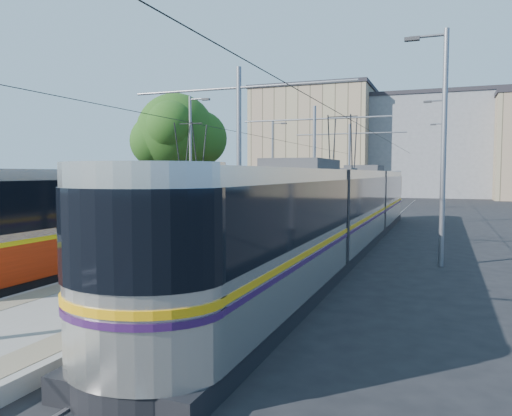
% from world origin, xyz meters
% --- Properties ---
extents(ground, '(160.00, 160.00, 0.00)m').
position_xyz_m(ground, '(0.00, 0.00, 0.00)').
color(ground, black).
rests_on(ground, ground).
extents(platform, '(4.00, 50.00, 0.30)m').
position_xyz_m(platform, '(0.00, 17.00, 0.15)').
color(platform, gray).
rests_on(platform, ground).
extents(tactile_strip_left, '(0.70, 50.00, 0.01)m').
position_xyz_m(tactile_strip_left, '(-1.45, 17.00, 0.30)').
color(tactile_strip_left, gray).
rests_on(tactile_strip_left, platform).
extents(tactile_strip_right, '(0.70, 50.00, 0.01)m').
position_xyz_m(tactile_strip_right, '(1.45, 17.00, 0.30)').
color(tactile_strip_right, gray).
rests_on(tactile_strip_right, platform).
extents(rails, '(8.71, 70.00, 0.03)m').
position_xyz_m(rails, '(0.00, 17.00, 0.02)').
color(rails, gray).
rests_on(rails, ground).
extents(tram_left, '(2.43, 27.84, 5.50)m').
position_xyz_m(tram_left, '(-3.60, 10.78, 1.71)').
color(tram_left, black).
rests_on(tram_left, ground).
extents(tram_right, '(2.43, 31.00, 5.50)m').
position_xyz_m(tram_right, '(3.60, 10.40, 1.86)').
color(tram_right, black).
rests_on(tram_right, ground).
extents(catenary, '(9.20, 70.00, 7.00)m').
position_xyz_m(catenary, '(0.00, 14.15, 4.52)').
color(catenary, slate).
rests_on(catenary, platform).
extents(street_lamps, '(15.18, 38.22, 8.00)m').
position_xyz_m(street_lamps, '(-0.00, 21.00, 4.18)').
color(street_lamps, slate).
rests_on(street_lamps, ground).
extents(shelter, '(0.84, 1.21, 2.48)m').
position_xyz_m(shelter, '(1.11, 15.38, 1.60)').
color(shelter, black).
rests_on(shelter, platform).
extents(tree, '(5.93, 5.48, 8.61)m').
position_xyz_m(tree, '(-9.35, 20.26, 5.82)').
color(tree, '#382314').
rests_on(tree, ground).
extents(building_left, '(16.32, 12.24, 15.19)m').
position_xyz_m(building_left, '(-10.00, 60.00, 7.61)').
color(building_left, '#9A8B68').
rests_on(building_left, ground).
extents(building_centre, '(18.36, 14.28, 13.78)m').
position_xyz_m(building_centre, '(6.00, 64.00, 6.90)').
color(building_centre, gray).
rests_on(building_centre, ground).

